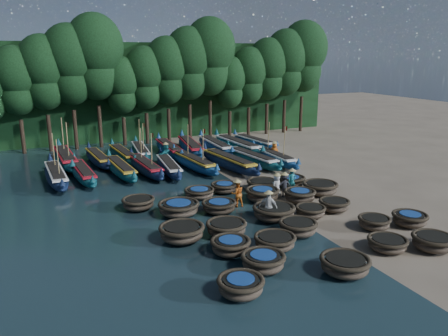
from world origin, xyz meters
name	(u,v)px	position (x,y,z in m)	size (l,w,h in m)	color
ground	(260,198)	(0.00, 0.00, 0.00)	(120.00, 120.00, 0.00)	gray
foliage_wall	(158,91)	(0.00, 23.50, 5.00)	(40.00, 3.00, 10.00)	black
coracle_0	(241,286)	(-6.23, -9.93, 0.43)	(1.83, 1.83, 0.74)	brown
coracle_1	(263,261)	(-4.51, -8.55, 0.44)	(1.94, 1.94, 0.76)	brown
coracle_2	(345,265)	(-1.56, -10.17, 0.44)	(2.36, 2.36, 0.76)	brown
coracle_3	(387,243)	(1.69, -9.16, 0.36)	(2.08, 2.08, 0.64)	brown
coracle_4	(433,242)	(3.64, -9.99, 0.43)	(2.16, 2.16, 0.75)	brown
coracle_5	(231,246)	(-5.11, -6.59, 0.43)	(2.20, 2.20, 0.75)	brown
coracle_6	(275,241)	(-2.97, -6.90, 0.39)	(2.11, 2.11, 0.68)	brown
coracle_7	(298,227)	(-1.12, -5.99, 0.44)	(2.13, 2.13, 0.77)	brown
coracle_8	(374,222)	(2.96, -6.92, 0.39)	(1.96, 1.96, 0.68)	brown
coracle_9	(410,219)	(4.98, -7.33, 0.41)	(2.10, 2.10, 0.70)	brown
coracle_10	(182,232)	(-6.66, -4.30, 0.47)	(2.25, 2.25, 0.82)	brown
coracle_11	(226,228)	(-4.43, -4.62, 0.44)	(2.21, 2.21, 0.77)	brown
coracle_12	(274,212)	(-1.18, -3.71, 0.49)	(2.37, 2.37, 0.85)	brown
coracle_13	(310,211)	(0.90, -4.17, 0.38)	(1.92, 1.92, 0.66)	brown
coracle_14	(334,205)	(2.71, -3.91, 0.41)	(1.89, 1.89, 0.71)	brown
coracle_15	(179,208)	(-5.70, -0.90, 0.45)	(2.76, 2.76, 0.78)	brown
coracle_16	(219,206)	(-3.45, -1.41, 0.40)	(2.48, 2.48, 0.69)	brown
coracle_17	(262,194)	(-0.22, -0.66, 0.48)	(2.32, 2.32, 0.83)	brown
coracle_18	(300,195)	(1.77, -1.77, 0.46)	(2.32, 2.32, 0.80)	brown
coracle_19	(320,188)	(3.85, -0.97, 0.47)	(2.32, 2.32, 0.82)	brown
coracle_20	(138,203)	(-7.57, 0.96, 0.41)	(1.98, 1.98, 0.72)	brown
coracle_21	(199,193)	(-3.57, 1.48, 0.37)	(1.92, 1.92, 0.64)	brown
coracle_22	(224,187)	(-1.65, 1.90, 0.38)	(1.81, 1.81, 0.65)	brown
coracle_23	(262,185)	(0.83, 1.27, 0.42)	(2.43, 2.43, 0.74)	brown
coracle_24	(290,181)	(3.03, 1.34, 0.41)	(2.46, 2.46, 0.72)	brown
long_boat_0	(56,175)	(-11.61, 8.81, 0.53)	(1.75, 7.92, 3.37)	#101D3E
long_boat_1	(83,173)	(-9.78, 8.83, 0.50)	(1.78, 7.50, 1.32)	#0E4351
long_boat_2	(121,168)	(-7.06, 8.98, 0.52)	(1.83, 7.70, 1.36)	#0E4351
long_boat_3	(145,166)	(-5.22, 8.79, 0.53)	(1.87, 7.81, 3.32)	#101D3E
long_boat_4	(169,167)	(-3.54, 8.13, 0.49)	(1.97, 7.35, 1.30)	#101D3E
long_boat_5	(194,162)	(-1.43, 8.44, 0.54)	(2.24, 8.00, 3.42)	navy
long_boat_6	(229,162)	(1.15, 7.31, 0.58)	(2.47, 8.63, 1.53)	#101D3E
long_boat_7	(252,158)	(3.43, 7.77, 0.54)	(2.32, 8.04, 1.42)	#0E4351
long_boat_8	(274,157)	(5.29, 7.46, 0.53)	(1.42, 7.83, 3.33)	navy
long_boat_9	(65,158)	(-10.60, 13.84, 0.60)	(1.97, 8.86, 3.77)	#0E4351
long_boat_10	(98,158)	(-8.09, 13.19, 0.50)	(1.88, 7.38, 1.30)	#101D3E
long_boat_11	(123,154)	(-5.95, 13.75, 0.51)	(1.86, 7.54, 1.33)	#0E4351
long_boat_12	(141,151)	(-4.25, 14.34, 0.51)	(2.08, 7.53, 3.22)	#0E4351
long_boat_13	(169,149)	(-1.73, 14.00, 0.56)	(1.70, 8.29, 1.46)	navy
long_boat_14	(190,147)	(0.30, 14.01, 0.59)	(2.69, 8.76, 1.56)	navy
long_boat_15	(215,146)	(2.60, 13.63, 0.57)	(1.77, 8.56, 1.51)	navy
long_boat_16	(238,145)	(4.48, 12.73, 0.61)	(2.21, 9.10, 1.60)	#0E4351
long_boat_17	(255,142)	(6.90, 13.94, 0.50)	(2.25, 7.45, 1.32)	navy
fisherman_0	(277,185)	(1.03, -0.28, 0.82)	(0.85, 0.70, 1.70)	silver
fisherman_1	(292,179)	(2.43, 0.19, 0.89)	(0.61, 0.52, 1.74)	#1B6B71
fisherman_2	(237,193)	(-2.05, -0.88, 0.86)	(0.86, 0.71, 1.81)	#CD631B
fisherman_3	(284,184)	(1.49, -0.40, 0.82)	(1.09, 0.76, 1.74)	black
fisherman_4	(268,206)	(-1.57, -3.74, 0.91)	(1.01, 0.98, 1.90)	silver
fisherman_5	(166,153)	(-2.94, 10.91, 0.91)	(1.51, 1.51, 1.95)	#1B6B71
fisherman_6	(274,151)	(5.74, 8.13, 0.88)	(0.91, 0.95, 1.84)	#CD631B
tree_1	(16,80)	(-13.70, 20.00, 6.65)	(4.09, 4.09, 9.65)	black
tree_2	(43,72)	(-11.40, 20.00, 7.32)	(4.51, 4.51, 10.63)	black
tree_3	(70,64)	(-9.10, 20.00, 8.00)	(4.92, 4.92, 11.60)	black
tree_4	(95,56)	(-6.80, 20.00, 8.67)	(5.34, 5.34, 12.58)	black
tree_5	(122,85)	(-4.50, 20.00, 5.97)	(3.68, 3.68, 8.68)	black
tree_6	(145,77)	(-2.20, 20.00, 6.65)	(4.09, 4.09, 9.65)	black
tree_7	(167,70)	(0.10, 20.00, 7.32)	(4.51, 4.51, 10.63)	black
tree_8	(189,63)	(2.40, 20.00, 8.00)	(4.92, 4.92, 11.60)	black
tree_9	(210,56)	(4.70, 20.00, 8.67)	(5.34, 5.34, 12.58)	black
tree_10	(230,82)	(7.00, 20.00, 5.97)	(3.68, 3.68, 8.68)	black
tree_11	(249,75)	(9.30, 20.00, 6.65)	(4.09, 4.09, 9.65)	black
tree_12	(268,68)	(11.60, 20.00, 7.32)	(4.51, 4.51, 10.63)	black
tree_13	(286,62)	(13.90, 20.00, 8.00)	(4.92, 4.92, 11.60)	black
tree_14	(303,56)	(16.20, 20.00, 8.67)	(5.34, 5.34, 12.58)	black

